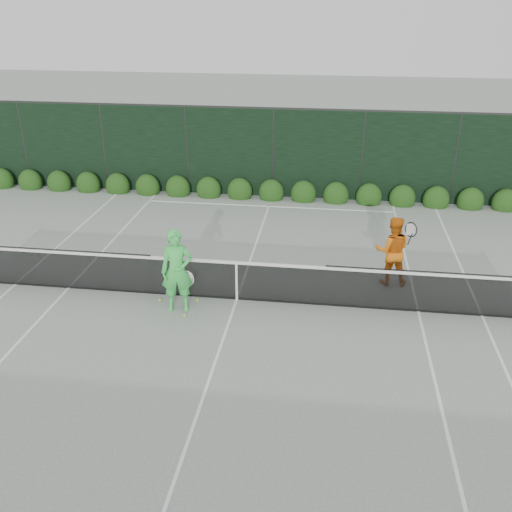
# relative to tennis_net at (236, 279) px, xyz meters

# --- Properties ---
(ground) EXTENTS (80.00, 80.00, 0.00)m
(ground) POSITION_rel_tennis_net_xyz_m (0.02, 0.00, -0.53)
(ground) COLOR gray
(ground) RESTS_ON ground
(tennis_net) EXTENTS (12.90, 0.10, 1.07)m
(tennis_net) POSITION_rel_tennis_net_xyz_m (0.00, 0.00, 0.00)
(tennis_net) COLOR black
(tennis_net) RESTS_ON ground
(player_woman) EXTENTS (0.78, 0.59, 1.91)m
(player_woman) POSITION_rel_tennis_net_xyz_m (-1.19, -0.60, 0.42)
(player_woman) COLOR #3FDA55
(player_woman) RESTS_ON ground
(player_man) EXTENTS (0.90, 0.65, 1.72)m
(player_man) POSITION_rel_tennis_net_xyz_m (3.59, 1.35, 0.33)
(player_man) COLOR orange
(player_man) RESTS_ON ground
(court_lines) EXTENTS (11.03, 23.83, 0.01)m
(court_lines) POSITION_rel_tennis_net_xyz_m (0.02, 0.00, -0.53)
(court_lines) COLOR white
(court_lines) RESTS_ON ground
(windscreen_fence) EXTENTS (32.00, 21.07, 3.06)m
(windscreen_fence) POSITION_rel_tennis_net_xyz_m (0.02, -2.71, 0.98)
(windscreen_fence) COLOR black
(windscreen_fence) RESTS_ON ground
(hedge_row) EXTENTS (31.66, 0.65, 0.94)m
(hedge_row) POSITION_rel_tennis_net_xyz_m (0.02, 7.15, -0.30)
(hedge_row) COLOR #18390F
(hedge_row) RESTS_ON ground
(tennis_balls) EXTENTS (0.93, 0.77, 0.07)m
(tennis_balls) POSITION_rel_tennis_net_xyz_m (-1.19, -0.50, -0.50)
(tennis_balls) COLOR #C7E132
(tennis_balls) RESTS_ON ground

